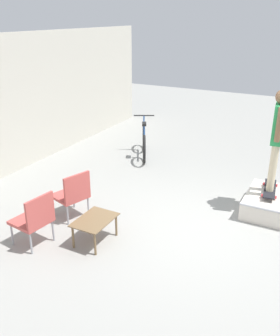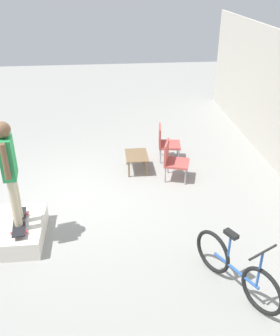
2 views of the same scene
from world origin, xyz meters
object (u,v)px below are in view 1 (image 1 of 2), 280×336
Objects in this scene: skate_ramp_box at (270,203)px; bicycle at (144,142)px; skateboard_on_ramp at (270,189)px; person_skater at (278,132)px; coffee_table at (95,222)px; patio_chair_right at (73,193)px; patio_chair_left at (35,218)px.

skate_ramp_box is 3.67m from bicycle.
bicycle reaches higher than skate_ramp_box.
person_skater reaches higher than skateboard_on_ramp.
coffee_table is 0.90m from patio_chair_right.
bicycle reaches higher than patio_chair_right.
bicycle is at bearing 59.25° from skateboard_on_ramp.
person_skater is at bearing -43.04° from coffee_table.
coffee_table is at bearing 168.11° from bicycle.
coffee_table is at bearing 130.27° from patio_chair_left.
coffee_table is 0.81× the size of patio_chair_left.
patio_chair_right is at bearing -172.65° from patio_chair_left.
skate_ramp_box is 0.26m from skateboard_on_ramp.
skateboard_on_ramp reaches higher than skate_ramp_box.
skate_ramp_box is 1.40× the size of patio_chair_left.
bicycle reaches higher than skateboard_on_ramp.
person_skater is 4.25m from patio_chair_left.
patio_chair_left is at bearing 132.76° from skate_ramp_box.
bicycle is at bearing 60.33° from person_skater.
person_skater is at bearing -141.18° from bicycle.
person_skater is at bearing 140.10° from patio_chair_right.
patio_chair_right reaches higher than skateboard_on_ramp.
coffee_table is at bearing 130.60° from person_skater.
patio_chair_left reaches higher than coffee_table.
person_skater is at bearing -7.45° from skateboard_on_ramp.
person_skater reaches higher than patio_chair_right.
skateboard_on_ramp is at bearing 140.10° from patio_chair_right.
skate_ramp_box is at bearing -150.18° from skateboard_on_ramp.
patio_chair_left is at bearing 126.51° from skateboard_on_ramp.
skate_ramp_box is at bearing -149.10° from person_skater.
skate_ramp_box is 1.40× the size of patio_chair_right.
skateboard_on_ramp is 0.48× the size of person_skater.
person_skater is 3.68m from patio_chair_right.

